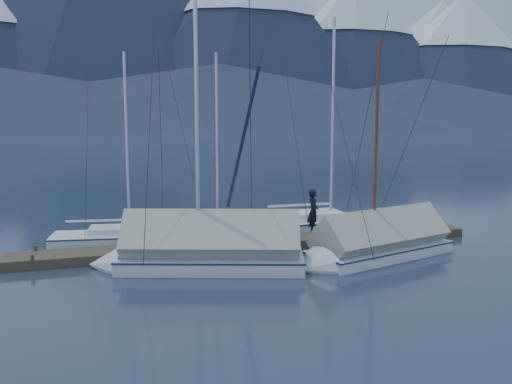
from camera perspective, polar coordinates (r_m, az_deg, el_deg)
ground at (r=19.30m, az=1.84°, el=-7.25°), size 1000.00×1000.00×0.00m
mountain_range at (r=391.83m, az=-16.80°, el=15.22°), size 877.00×584.00×150.50m
dock at (r=21.11m, az=0.00°, el=-5.63°), size 18.00×1.50×0.54m
mooring_posts at (r=20.91m, az=-1.31°, el=-5.09°), size 15.12×1.52×0.35m
sailboat_open_left at (r=22.60m, az=-12.03°, el=-4.82°), size 6.49×2.91×8.32m
sailboat_open_mid at (r=23.92m, az=-3.15°, el=-3.96°), size 6.66×3.90×8.51m
sailboat_open_right at (r=25.29m, az=8.97°, el=-3.33°), size 7.82×3.35×10.31m
sailboat_covered_near at (r=19.88m, az=11.94°, el=-5.70°), size 6.90×3.76×8.59m
sailboat_covered_far at (r=18.31m, az=-6.50°, el=-6.52°), size 7.52×4.34×10.11m
person at (r=22.09m, az=6.04°, el=-2.06°), size 0.62×0.77×1.82m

